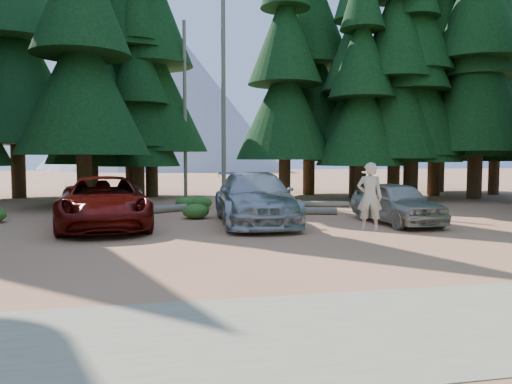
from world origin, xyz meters
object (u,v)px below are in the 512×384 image
(silver_minivan_center, at_px, (255,198))
(silver_minivan_right, at_px, (396,203))
(frisbee_player, at_px, (370,197))
(log_mid, at_px, (313,204))
(red_pickup, at_px, (104,202))
(log_left, at_px, (142,211))
(log_right, at_px, (278,211))

(silver_minivan_center, relative_size, silver_minivan_right, 1.42)
(silver_minivan_center, distance_m, frisbee_player, 5.80)
(silver_minivan_right, relative_size, log_mid, 1.30)
(silver_minivan_right, bearing_deg, red_pickup, 171.26)
(silver_minivan_right, xyz_separation_m, frisbee_player, (-3.03, -4.44, 0.61))
(log_left, relative_size, log_mid, 1.30)
(red_pickup, relative_size, silver_minivan_right, 1.40)
(red_pickup, height_order, silver_minivan_center, silver_minivan_center)
(log_left, relative_size, log_right, 0.92)
(silver_minivan_right, bearing_deg, log_mid, 96.20)
(silver_minivan_right, xyz_separation_m, log_right, (-3.36, 3.64, -0.59))
(red_pickup, distance_m, log_mid, 10.43)
(silver_minivan_right, bearing_deg, log_left, 149.40)
(silver_minivan_right, distance_m, log_left, 10.01)
(silver_minivan_center, xyz_separation_m, log_left, (-3.98, 3.58, -0.74))
(red_pickup, bearing_deg, frisbee_player, -44.11)
(red_pickup, height_order, log_left, red_pickup)
(log_left, bearing_deg, frisbee_player, -88.68)
(frisbee_player, bearing_deg, log_mid, -80.67)
(silver_minivan_center, distance_m, silver_minivan_right, 4.99)
(log_left, bearing_deg, log_right, -41.58)
(silver_minivan_right, distance_m, log_right, 4.99)
(red_pickup, relative_size, frisbee_player, 3.53)
(red_pickup, xyz_separation_m, silver_minivan_right, (9.99, -0.99, -0.11))
(silver_minivan_center, relative_size, frisbee_player, 3.58)
(silver_minivan_right, relative_size, log_left, 1.00)
(frisbee_player, bearing_deg, red_pickup, -17.99)
(red_pickup, bearing_deg, log_left, 66.61)
(silver_minivan_right, xyz_separation_m, log_left, (-8.86, 4.62, -0.59))
(silver_minivan_center, xyz_separation_m, log_mid, (3.86, 5.22, -0.76))
(red_pickup, xyz_separation_m, log_left, (1.13, 3.63, -0.70))
(silver_minivan_right, distance_m, frisbee_player, 5.41)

